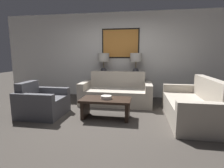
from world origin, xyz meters
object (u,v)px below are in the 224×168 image
object	(u,v)px
table_lamp_left	(104,60)
couch_by_back_wall	(116,93)
console_table	(119,86)
table_lamp_right	(136,60)
coffee_table	(106,104)
couch_by_side	(193,106)
decorative_bowl	(106,97)
armchair_near_back_wall	(42,103)

from	to	relation	value
table_lamp_left	couch_by_back_wall	world-z (taller)	table_lamp_left
console_table	table_lamp_left	bearing A→B (deg)	180.00
table_lamp_right	coffee_table	bearing A→B (deg)	-106.72
couch_by_side	coffee_table	xyz separation A→B (m)	(-1.80, -0.20, 0.02)
couch_by_back_wall	decorative_bowl	bearing A→B (deg)	-92.15
armchair_near_back_wall	decorative_bowl	bearing A→B (deg)	1.43
couch_by_back_wall	couch_by_side	bearing A→B (deg)	-29.07
coffee_table	armchair_near_back_wall	bearing A→B (deg)	-178.18
console_table	coffee_table	world-z (taller)	console_table
table_lamp_right	coffee_table	world-z (taller)	table_lamp_right
couch_by_side	decorative_bowl	xyz separation A→B (m)	(-1.79, -0.21, 0.17)
couch_by_side	table_lamp_left	bearing A→B (deg)	143.59
console_table	couch_by_side	bearing A→B (deg)	-43.54
console_table	decorative_bowl	bearing A→B (deg)	-91.36
console_table	armchair_near_back_wall	size ratio (longest dim) A/B	1.73
table_lamp_left	coffee_table	bearing A→B (deg)	-76.49
console_table	couch_by_side	size ratio (longest dim) A/B	0.81
table_lamp_left	decorative_bowl	xyz separation A→B (m)	(0.46, -1.87, -0.73)
console_table	coffee_table	xyz separation A→B (m)	(-0.06, -1.86, -0.06)
decorative_bowl	armchair_near_back_wall	xyz separation A→B (m)	(-1.46, -0.04, -0.19)
console_table	table_lamp_left	xyz separation A→B (m)	(-0.50, 0.00, 0.82)
coffee_table	couch_by_back_wall	bearing A→B (deg)	87.27
console_table	couch_by_side	xyz separation A→B (m)	(1.74, -1.65, -0.08)
table_lamp_right	couch_by_side	bearing A→B (deg)	-53.18
console_table	couch_by_back_wall	bearing A→B (deg)	-90.00
couch_by_back_wall	table_lamp_right	bearing A→B (deg)	53.80
coffee_table	couch_by_side	bearing A→B (deg)	6.51
couch_by_back_wall	armchair_near_back_wall	size ratio (longest dim) A/B	2.12
couch_by_back_wall	couch_by_side	world-z (taller)	same
couch_by_side	table_lamp_right	bearing A→B (deg)	126.82
couch_by_side	armchair_near_back_wall	size ratio (longest dim) A/B	2.12
console_table	couch_by_back_wall	size ratio (longest dim) A/B	0.81
console_table	couch_by_side	world-z (taller)	couch_by_side
table_lamp_left	coffee_table	distance (m)	2.10
couch_by_side	coffee_table	distance (m)	1.81
couch_by_back_wall	coffee_table	world-z (taller)	couch_by_back_wall
table_lamp_left	decorative_bowl	world-z (taller)	table_lamp_left
table_lamp_right	couch_by_back_wall	distance (m)	1.24
console_table	armchair_near_back_wall	world-z (taller)	armchair_near_back_wall
console_table	table_lamp_right	distance (m)	0.96
couch_by_back_wall	decorative_bowl	size ratio (longest dim) A/B	8.36
console_table	couch_by_back_wall	world-z (taller)	couch_by_back_wall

